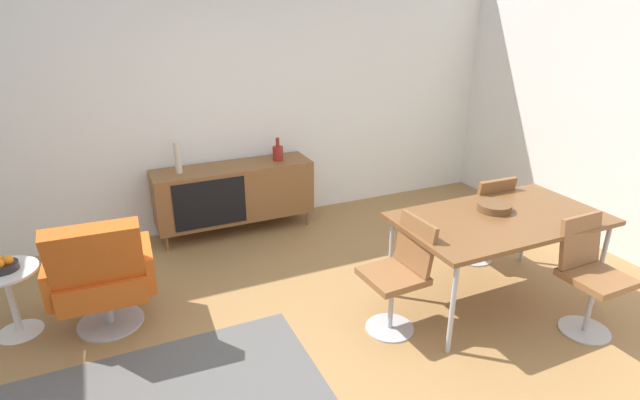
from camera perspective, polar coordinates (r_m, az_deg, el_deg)
ground_plane at (r=3.56m, az=1.38°, el=-18.06°), size 8.32×8.32×0.00m
wall_back at (r=5.27m, az=-11.08°, el=11.83°), size 6.80×0.12×2.80m
sideboard at (r=5.23m, az=-9.75°, el=0.91°), size 1.60×0.45×0.72m
vase_cobalt at (r=5.25m, az=-4.81°, el=5.40°), size 0.11×0.11×0.24m
vase_sculptural_dark at (r=5.00m, az=-15.87°, el=4.65°), size 0.07×0.07×0.31m
dining_table at (r=4.09m, az=19.83°, el=-2.33°), size 1.60×0.90×0.74m
wooden_bowl_on_table at (r=4.16m, az=19.20°, el=-0.76°), size 0.26×0.26×0.06m
dining_chair_back_right at (r=4.77m, az=17.99°, el=-1.62°), size 0.41×0.44×0.86m
dining_chair_front_right at (r=4.11m, az=28.32°, el=-7.19°), size 0.41×0.43×0.86m
dining_chair_near_window at (r=3.67m, az=9.09°, el=-8.04°), size 0.44×0.42×0.86m
lounge_chair_red at (r=3.93m, az=-23.65°, el=-7.67°), size 0.74×0.68×0.95m
side_table_round at (r=4.27m, az=-31.76°, el=-9.10°), size 0.44×0.44×0.52m
fruit_bowl at (r=4.16m, az=-32.40°, el=-6.26°), size 0.20×0.20×0.11m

